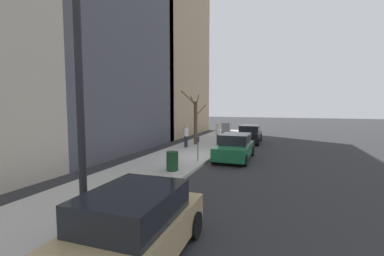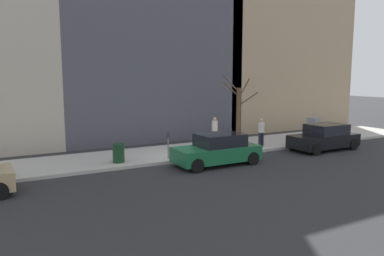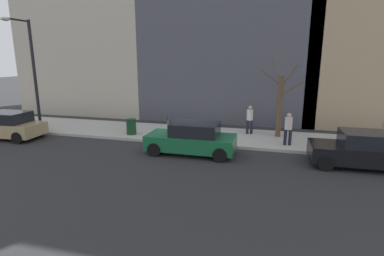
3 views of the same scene
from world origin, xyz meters
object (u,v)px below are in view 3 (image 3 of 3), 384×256
(parking_meter, at_px, (168,124))
(trash_bin, at_px, (131,127))
(parked_car_tan, at_px, (6,125))
(pedestrian_near_meter, at_px, (288,127))
(streetlamp, at_px, (30,66))
(bare_tree, at_px, (280,103))
(parked_car_green, at_px, (192,139))
(pedestrian_midblock, at_px, (250,118))
(parked_car_black, at_px, (364,150))

(parking_meter, height_order, trash_bin, parking_meter)
(parked_car_tan, bearing_deg, parking_meter, -80.94)
(parking_meter, bearing_deg, pedestrian_near_meter, -85.84)
(parking_meter, xyz_separation_m, pedestrian_near_meter, (0.46, -6.28, 0.11))
(trash_bin, relative_size, pedestrian_near_meter, 0.54)
(streetlamp, height_order, bare_tree, streetlamp)
(parked_car_green, bearing_deg, pedestrian_near_meter, -63.88)
(parked_car_green, xyz_separation_m, parked_car_tan, (0.04, 11.00, 0.00))
(parked_car_green, bearing_deg, parking_meter, 46.79)
(parked_car_green, relative_size, pedestrian_midblock, 2.53)
(trash_bin, height_order, pedestrian_midblock, pedestrian_midblock)
(parked_car_tan, height_order, pedestrian_midblock, pedestrian_midblock)
(parked_car_black, distance_m, streetlamp, 18.07)
(trash_bin, distance_m, pedestrian_midblock, 6.92)
(pedestrian_midblock, bearing_deg, parking_meter, 27.32)
(parking_meter, height_order, pedestrian_midblock, pedestrian_midblock)
(parked_car_black, xyz_separation_m, trash_bin, (2.07, 11.68, -0.14))
(parking_meter, distance_m, pedestrian_midblock, 4.82)
(pedestrian_near_meter, relative_size, pedestrian_midblock, 1.00)
(parked_car_tan, height_order, streetlamp, streetlamp)
(streetlamp, bearing_deg, trash_bin, -84.16)
(parked_car_tan, distance_m, pedestrian_near_meter, 15.61)
(parked_car_black, bearing_deg, pedestrian_midblock, 50.86)
(parked_car_black, distance_m, pedestrian_near_meter, 3.64)
(bare_tree, bearing_deg, trash_bin, 101.69)
(parked_car_green, distance_m, bare_tree, 5.72)
(parked_car_black, relative_size, pedestrian_midblock, 2.55)
(parked_car_tan, distance_m, streetlamp, 3.68)
(parked_car_black, height_order, trash_bin, parked_car_black)
(bare_tree, bearing_deg, pedestrian_midblock, 83.49)
(pedestrian_near_meter, bearing_deg, parked_car_green, 15.79)
(bare_tree, bearing_deg, parked_car_tan, 104.36)
(pedestrian_midblock, bearing_deg, parked_car_tan, 14.95)
(parked_car_green, relative_size, pedestrian_near_meter, 2.53)
(pedestrian_near_meter, bearing_deg, parked_car_tan, -2.35)
(parked_car_green, height_order, streetlamp, streetlamp)
(parked_car_tan, bearing_deg, streetlamp, -26.73)
(streetlamp, bearing_deg, bare_tree, -80.75)
(parked_car_black, bearing_deg, parked_car_green, 89.79)
(parked_car_green, bearing_deg, bare_tree, -45.81)
(parked_car_black, relative_size, parking_meter, 3.13)
(parked_car_black, xyz_separation_m, parking_meter, (1.62, 9.25, 0.24))
(parking_meter, distance_m, trash_bin, 2.50)
(parking_meter, height_order, streetlamp, streetlamp)
(parked_car_green, distance_m, trash_bin, 4.78)
(pedestrian_near_meter, xyz_separation_m, pedestrian_midblock, (1.89, 2.07, 0.00))
(parked_car_green, xyz_separation_m, pedestrian_near_meter, (2.17, -4.45, 0.35))
(parked_car_tan, height_order, pedestrian_near_meter, pedestrian_near_meter)
(pedestrian_near_meter, bearing_deg, parked_car_black, 134.85)
(pedestrian_near_meter, height_order, pedestrian_midblock, same)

